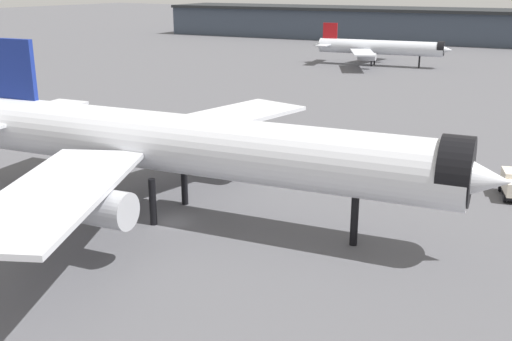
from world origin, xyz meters
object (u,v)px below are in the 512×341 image
object	(u,v)px
airliner_near_gate	(187,146)
traffic_cone_near_nose	(212,137)
baggage_tug_wing	(445,160)
airliner_far_taxiway	(379,48)
traffic_cone_wingtip	(44,151)

from	to	relation	value
airliner_near_gate	traffic_cone_near_nose	world-z (taller)	airliner_near_gate
airliner_near_gate	baggage_tug_wing	distance (m)	38.47
airliner_far_taxiway	traffic_cone_near_nose	distance (m)	96.10
airliner_near_gate	airliner_far_taxiway	distance (m)	127.25
traffic_cone_near_nose	traffic_cone_wingtip	xyz separation A→B (m)	(-15.56, -20.47, 0.03)
airliner_near_gate	traffic_cone_wingtip	bearing A→B (deg)	157.26
airliner_far_taxiway	baggage_tug_wing	xyz separation A→B (m)	(45.41, -90.93, -4.31)
traffic_cone_near_nose	traffic_cone_wingtip	world-z (taller)	traffic_cone_wingtip
baggage_tug_wing	traffic_cone_wingtip	size ratio (longest dim) A/B	5.44
airliner_far_taxiway	baggage_tug_wing	distance (m)	101.73
traffic_cone_near_nose	baggage_tug_wing	bearing A→B (deg)	7.25
airliner_far_taxiway	traffic_cone_near_nose	size ratio (longest dim) A/B	72.37
traffic_cone_near_nose	airliner_near_gate	bearing A→B (deg)	-57.91
traffic_cone_wingtip	airliner_near_gate	bearing A→B (deg)	-13.81
airliner_near_gate	airliner_far_taxiway	world-z (taller)	airliner_near_gate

